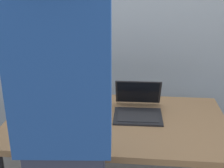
# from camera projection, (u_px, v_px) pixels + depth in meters

# --- Properties ---
(desk) EXTENTS (1.45, 0.85, 0.75)m
(desk) POSITION_uv_depth(u_px,v_px,m) (116.00, 131.00, 1.99)
(desk) COLOR olive
(desk) RESTS_ON ground
(laptop) EXTENTS (0.33, 0.36, 0.21)m
(laptop) POSITION_uv_depth(u_px,v_px,m) (138.00, 107.00, 2.04)
(laptop) COLOR black
(laptop) RESTS_ON desk
(beer_bottle_green) EXTENTS (0.07, 0.07, 0.30)m
(beer_bottle_green) POSITION_uv_depth(u_px,v_px,m) (64.00, 96.00, 2.04)
(beer_bottle_green) COLOR #333333
(beer_bottle_green) RESTS_ON desk
(beer_bottle_amber) EXTENTS (0.07, 0.07, 0.29)m
(beer_bottle_amber) POSITION_uv_depth(u_px,v_px,m) (89.00, 101.00, 1.98)
(beer_bottle_amber) COLOR brown
(beer_bottle_amber) RESTS_ON desk
(beer_bottle_dark) EXTENTS (0.07, 0.07, 0.32)m
(beer_bottle_dark) POSITION_uv_depth(u_px,v_px,m) (72.00, 98.00, 1.97)
(beer_bottle_dark) COLOR #1E5123
(beer_bottle_dark) RESTS_ON desk
(person_figure) EXTENTS (0.45, 0.32, 1.83)m
(person_figure) POSITION_uv_depth(u_px,v_px,m) (65.00, 140.00, 1.38)
(person_figure) COLOR #2D3347
(person_figure) RESTS_ON ground
(coffee_mug) EXTENTS (0.11, 0.08, 0.10)m
(coffee_mug) POSITION_uv_depth(u_px,v_px,m) (41.00, 111.00, 1.97)
(coffee_mug) COLOR #19598C
(coffee_mug) RESTS_ON desk
(back_wall) EXTENTS (6.00, 0.10, 2.60)m
(back_wall) POSITION_uv_depth(u_px,v_px,m) (125.00, 17.00, 2.53)
(back_wall) COLOR #99A3AD
(back_wall) RESTS_ON ground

